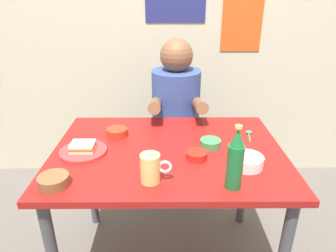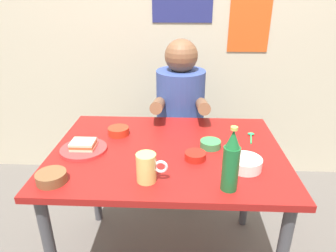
{
  "view_description": "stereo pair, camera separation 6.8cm",
  "coord_description": "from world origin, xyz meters",
  "px_view_note": "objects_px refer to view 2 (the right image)",
  "views": [
    {
      "loc": [
        -0.01,
        -1.29,
        1.44
      ],
      "look_at": [
        0.0,
        0.05,
        0.84
      ],
      "focal_mm": 32.4,
      "sensor_mm": 36.0,
      "label": 1
    },
    {
      "loc": [
        0.06,
        -1.28,
        1.44
      ],
      "look_at": [
        0.0,
        0.05,
        0.84
      ],
      "focal_mm": 32.4,
      "sensor_mm": 36.0,
      "label": 2
    }
  ],
  "objects_px": {
    "stool": "(179,155)",
    "sambal_bowl_red": "(195,155)",
    "beer_bottle": "(231,162)",
    "dining_table": "(168,166)",
    "plate_orange": "(84,149)",
    "beer_mug": "(147,168)",
    "sandwich": "(83,144)",
    "person_seated": "(180,101)"
  },
  "relations": [
    {
      "from": "beer_bottle",
      "to": "dining_table",
      "type": "bearing_deg",
      "value": 129.16
    },
    {
      "from": "plate_orange",
      "to": "beer_bottle",
      "type": "relative_size",
      "value": 0.84
    },
    {
      "from": "sandwich",
      "to": "dining_table",
      "type": "bearing_deg",
      "value": 4.34
    },
    {
      "from": "dining_table",
      "to": "sandwich",
      "type": "distance_m",
      "value": 0.42
    },
    {
      "from": "plate_orange",
      "to": "sambal_bowl_red",
      "type": "height_order",
      "value": "sambal_bowl_red"
    },
    {
      "from": "person_seated",
      "to": "sambal_bowl_red",
      "type": "bearing_deg",
      "value": -84.11
    },
    {
      "from": "stool",
      "to": "plate_orange",
      "type": "xyz_separation_m",
      "value": [
        -0.46,
        -0.66,
        0.4
      ]
    },
    {
      "from": "sandwich",
      "to": "sambal_bowl_red",
      "type": "distance_m",
      "value": 0.53
    },
    {
      "from": "dining_table",
      "to": "plate_orange",
      "type": "distance_m",
      "value": 0.41
    },
    {
      "from": "stool",
      "to": "sambal_bowl_red",
      "type": "bearing_deg",
      "value": -84.2
    },
    {
      "from": "sandwich",
      "to": "beer_mug",
      "type": "xyz_separation_m",
      "value": [
        0.33,
        -0.24,
        0.03
      ]
    },
    {
      "from": "dining_table",
      "to": "stool",
      "type": "xyz_separation_m",
      "value": [
        0.06,
        0.63,
        -0.3
      ]
    },
    {
      "from": "stool",
      "to": "beer_mug",
      "type": "relative_size",
      "value": 3.57
    },
    {
      "from": "plate_orange",
      "to": "sambal_bowl_red",
      "type": "xyz_separation_m",
      "value": [
        0.53,
        -0.06,
        0.01
      ]
    },
    {
      "from": "sandwich",
      "to": "person_seated",
      "type": "bearing_deg",
      "value": 54.9
    },
    {
      "from": "stool",
      "to": "beer_mug",
      "type": "distance_m",
      "value": 1.01
    },
    {
      "from": "dining_table",
      "to": "beer_bottle",
      "type": "distance_m",
      "value": 0.45
    },
    {
      "from": "beer_bottle",
      "to": "sambal_bowl_red",
      "type": "relative_size",
      "value": 2.73
    },
    {
      "from": "beer_mug",
      "to": "stool",
      "type": "bearing_deg",
      "value": 82.04
    },
    {
      "from": "plate_orange",
      "to": "sandwich",
      "type": "distance_m",
      "value": 0.02
    },
    {
      "from": "person_seated",
      "to": "beer_bottle",
      "type": "xyz_separation_m",
      "value": [
        0.19,
        -0.93,
        0.09
      ]
    },
    {
      "from": "beer_mug",
      "to": "sambal_bowl_red",
      "type": "bearing_deg",
      "value": 41.95
    },
    {
      "from": "sandwich",
      "to": "beer_bottle",
      "type": "xyz_separation_m",
      "value": [
        0.65,
        -0.28,
        0.09
      ]
    },
    {
      "from": "dining_table",
      "to": "person_seated",
      "type": "xyz_separation_m",
      "value": [
        0.06,
        0.62,
        0.12
      ]
    },
    {
      "from": "person_seated",
      "to": "stool",
      "type": "bearing_deg",
      "value": 90.0
    },
    {
      "from": "beer_mug",
      "to": "sambal_bowl_red",
      "type": "distance_m",
      "value": 0.27
    },
    {
      "from": "plate_orange",
      "to": "sandwich",
      "type": "xyz_separation_m",
      "value": [
        0.0,
        -0.0,
        0.02
      ]
    },
    {
      "from": "person_seated",
      "to": "sandwich",
      "type": "relative_size",
      "value": 6.54
    },
    {
      "from": "stool",
      "to": "sandwich",
      "type": "height_order",
      "value": "sandwich"
    },
    {
      "from": "dining_table",
      "to": "stool",
      "type": "height_order",
      "value": "dining_table"
    },
    {
      "from": "beer_mug",
      "to": "sandwich",
      "type": "bearing_deg",
      "value": 144.44
    },
    {
      "from": "sandwich",
      "to": "beer_mug",
      "type": "relative_size",
      "value": 0.87
    },
    {
      "from": "sandwich",
      "to": "sambal_bowl_red",
      "type": "relative_size",
      "value": 1.15
    },
    {
      "from": "beer_mug",
      "to": "plate_orange",
      "type": "bearing_deg",
      "value": 144.44
    },
    {
      "from": "beer_mug",
      "to": "beer_bottle",
      "type": "height_order",
      "value": "beer_bottle"
    },
    {
      "from": "dining_table",
      "to": "beer_bottle",
      "type": "height_order",
      "value": "beer_bottle"
    },
    {
      "from": "sandwich",
      "to": "plate_orange",
      "type": "bearing_deg",
      "value": 178.21
    },
    {
      "from": "person_seated",
      "to": "sandwich",
      "type": "bearing_deg",
      "value": -125.1
    },
    {
      "from": "stool",
      "to": "beer_mug",
      "type": "height_order",
      "value": "beer_mug"
    },
    {
      "from": "person_seated",
      "to": "beer_mug",
      "type": "relative_size",
      "value": 5.71
    },
    {
      "from": "person_seated",
      "to": "plate_orange",
      "type": "distance_m",
      "value": 0.79
    },
    {
      "from": "dining_table",
      "to": "beer_mug",
      "type": "bearing_deg",
      "value": -104.49
    }
  ]
}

